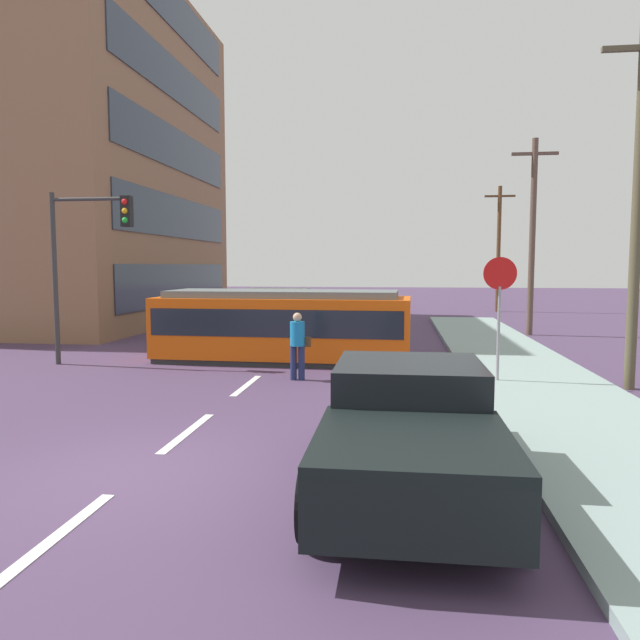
{
  "coord_description": "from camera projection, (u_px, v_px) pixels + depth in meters",
  "views": [
    {
      "loc": [
        3.5,
        -7.52,
        2.83
      ],
      "look_at": [
        1.39,
        8.7,
        1.32
      ],
      "focal_mm": 33.52,
      "sensor_mm": 36.0,
      "label": 1
    }
  ],
  "objects": [
    {
      "name": "ground_plane",
      "position": [
        280.0,
        359.0,
        18.01
      ],
      "size": [
        120.0,
        120.0,
        0.0
      ],
      "primitive_type": "plane",
      "color": "#483452"
    },
    {
      "name": "sidewalk_curb_right",
      "position": [
        547.0,
        390.0,
        13.18
      ],
      "size": [
        3.2,
        36.0,
        0.14
      ],
      "primitive_type": "cube",
      "color": "#859B97",
      "rests_on": "ground"
    },
    {
      "name": "lane_stripe_0",
      "position": [
        53.0,
        539.0,
        6.16
      ],
      "size": [
        0.16,
        2.4,
        0.01
      ],
      "primitive_type": "cube",
      "color": "silver",
      "rests_on": "ground"
    },
    {
      "name": "lane_stripe_1",
      "position": [
        188.0,
        432.0,
        10.11
      ],
      "size": [
        0.16,
        2.4,
        0.01
      ],
      "primitive_type": "cube",
      "color": "silver",
      "rests_on": "ground"
    },
    {
      "name": "lane_stripe_2",
      "position": [
        247.0,
        385.0,
        14.06
      ],
      "size": [
        0.16,
        2.4,
        0.01
      ],
      "primitive_type": "cube",
      "color": "silver",
      "rests_on": "ground"
    },
    {
      "name": "lane_stripe_3",
      "position": [
        308.0,
        337.0,
        23.69
      ],
      "size": [
        0.16,
        2.4,
        0.01
      ],
      "primitive_type": "cube",
      "color": "silver",
      "rests_on": "ground"
    },
    {
      "name": "lane_stripe_4",
      "position": [
        326.0,
        322.0,
        29.61
      ],
      "size": [
        0.16,
        2.4,
        0.01
      ],
      "primitive_type": "cube",
      "color": "silver",
      "rests_on": "ground"
    },
    {
      "name": "corner_building",
      "position": [
        28.0,
        160.0,
        29.47
      ],
      "size": [
        15.48,
        16.14,
        16.0
      ],
      "color": "#8B6448",
      "rests_on": "ground"
    },
    {
      "name": "streetcar_tram",
      "position": [
        283.0,
        324.0,
        17.64
      ],
      "size": [
        7.5,
        2.73,
        2.09
      ],
      "color": "#DD530E",
      "rests_on": "ground"
    },
    {
      "name": "city_bus",
      "position": [
        270.0,
        310.0,
        23.6
      ],
      "size": [
        2.68,
        5.47,
        1.85
      ],
      "color": "#B8BABB",
      "rests_on": "ground"
    },
    {
      "name": "pedestrian_crossing",
      "position": [
        298.0,
        342.0,
        14.67
      ],
      "size": [
        0.51,
        0.36,
        1.67
      ],
      "color": "navy",
      "rests_on": "ground"
    },
    {
      "name": "pickup_truck_parked",
      "position": [
        410.0,
        428.0,
        7.47
      ],
      "size": [
        2.29,
        5.01,
        1.55
      ],
      "color": "black",
      "rests_on": "ground"
    },
    {
      "name": "stop_sign",
      "position": [
        500.0,
        293.0,
        13.84
      ],
      "size": [
        0.76,
        0.07,
        2.88
      ],
      "color": "gray",
      "rests_on": "sidewalk_curb_right"
    },
    {
      "name": "traffic_light_mast",
      "position": [
        85.0,
        245.0,
        16.67
      ],
      "size": [
        2.41,
        0.33,
        4.86
      ],
      "color": "#333333",
      "rests_on": "ground"
    },
    {
      "name": "utility_pole_near",
      "position": [
        638.0,
        201.0,
        13.28
      ],
      "size": [
        1.8,
        0.24,
        8.15
      ],
      "color": "brown",
      "rests_on": "ground"
    },
    {
      "name": "utility_pole_mid",
      "position": [
        532.0,
        233.0,
        23.91
      ],
      "size": [
        1.8,
        0.24,
        7.83
      ],
      "color": "brown",
      "rests_on": "ground"
    },
    {
      "name": "utility_pole_far",
      "position": [
        499.0,
        246.0,
        36.22
      ],
      "size": [
        1.8,
        0.24,
        7.58
      ],
      "color": "brown",
      "rests_on": "ground"
    }
  ]
}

